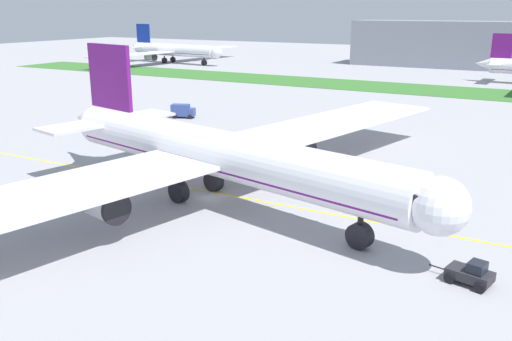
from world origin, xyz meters
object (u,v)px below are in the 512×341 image
pushback_tug (471,274)px  service_truck_baggage_loader (183,111)px  airliner_foreground (213,153)px  parked_airliner_far_left (173,50)px

pushback_tug → service_truck_baggage_loader: (-66.50, 49.23, 0.57)m
airliner_foreground → pushback_tug: size_ratio=17.56×
airliner_foreground → pushback_tug: (30.75, -7.06, -5.13)m
pushback_tug → service_truck_baggage_loader: service_truck_baggage_loader is taller
service_truck_baggage_loader → parked_airliner_far_left: (-78.53, 99.68, 3.94)m
pushback_tug → parked_airliner_far_left: bearing=134.2°
airliner_foreground → pushback_tug: airliner_foreground is taller
airliner_foreground → parked_airliner_far_left: airliner_foreground is taller
pushback_tug → airliner_foreground: bearing=167.1°
airliner_foreground → pushback_tug: bearing=-12.9°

